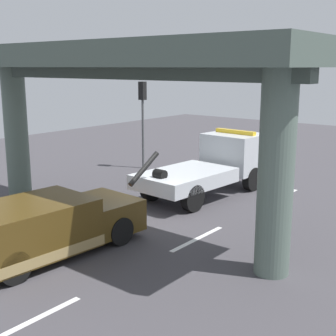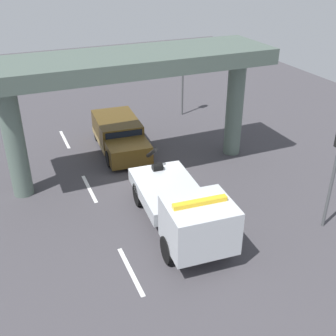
# 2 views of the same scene
# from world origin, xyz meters

# --- Properties ---
(ground_plane) EXTENTS (60.00, 40.00, 0.10)m
(ground_plane) POSITION_xyz_m (0.00, 0.00, -0.05)
(ground_plane) COLOR #423F44
(lane_stripe_west) EXTENTS (2.60, 0.16, 0.01)m
(lane_stripe_west) POSITION_xyz_m (-6.00, -2.60, 0.00)
(lane_stripe_west) COLOR silver
(lane_stripe_west) RESTS_ON ground
(lane_stripe_mid) EXTENTS (2.60, 0.16, 0.01)m
(lane_stripe_mid) POSITION_xyz_m (0.00, -2.60, 0.00)
(lane_stripe_mid) COLOR silver
(lane_stripe_mid) RESTS_ON ground
(lane_stripe_east) EXTENTS (2.60, 0.16, 0.01)m
(lane_stripe_east) POSITION_xyz_m (6.00, -2.60, 0.00)
(lane_stripe_east) COLOR silver
(lane_stripe_east) RESTS_ON ground
(tow_truck_white) EXTENTS (7.32, 2.80, 2.46)m
(tow_truck_white) POSITION_xyz_m (4.89, -0.05, 1.20)
(tow_truck_white) COLOR silver
(tow_truck_white) RESTS_ON ground
(towed_van_green) EXTENTS (5.33, 2.53, 1.58)m
(towed_van_green) POSITION_xyz_m (-3.58, 0.00, 0.78)
(towed_van_green) COLOR #4C3814
(towed_van_green) RESTS_ON ground
(overpass_structure) EXTENTS (3.60, 12.84, 5.82)m
(overpass_structure) POSITION_xyz_m (-0.77, 0.00, 4.90)
(overpass_structure) COLOR #596B60
(overpass_structure) RESTS_ON ground
(traffic_light_near) EXTENTS (0.39, 0.32, 4.38)m
(traffic_light_near) POSITION_xyz_m (-6.98, 5.36, 3.19)
(traffic_light_near) COLOR #515456
(traffic_light_near) RESTS_ON ground
(traffic_cone_orange) EXTENTS (0.63, 0.63, 0.75)m
(traffic_cone_orange) POSITION_xyz_m (0.32, 1.41, 0.36)
(traffic_cone_orange) COLOR orange
(traffic_cone_orange) RESTS_ON ground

